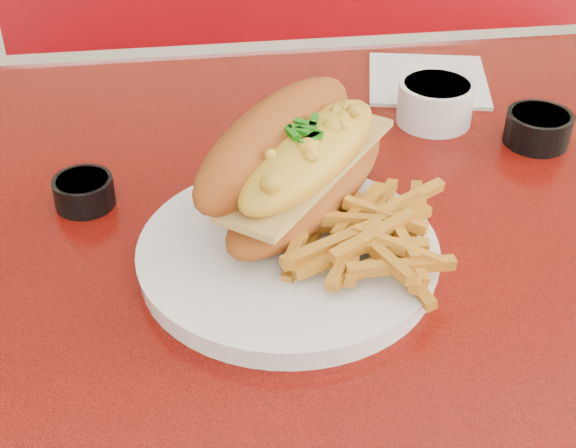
{
  "coord_description": "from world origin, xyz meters",
  "views": [
    {
      "loc": [
        -0.25,
        -0.54,
        1.18
      ],
      "look_at": [
        -0.19,
        -0.03,
        0.81
      ],
      "focal_mm": 50.0,
      "sensor_mm": 36.0,
      "label": 1
    }
  ],
  "objects": [
    {
      "name": "diner_table",
      "position": [
        0.0,
        0.0,
        0.61
      ],
      "size": [
        1.23,
        0.83,
        0.77
      ],
      "color": "red",
      "rests_on": "ground"
    },
    {
      "name": "booth_bench_far",
      "position": [
        0.0,
        0.81,
        0.29
      ],
      "size": [
        1.2,
        0.51,
        0.9
      ],
      "color": "maroon",
      "rests_on": "ground"
    },
    {
      "name": "dinner_plate",
      "position": [
        -0.19,
        -0.03,
        0.78
      ],
      "size": [
        0.27,
        0.27,
        0.02
      ],
      "rotation": [
        0.0,
        0.0,
        -0.1
      ],
      "color": "white",
      "rests_on": "diner_table"
    },
    {
      "name": "mac_hoagie",
      "position": [
        -0.17,
        0.03,
        0.83
      ],
      "size": [
        0.23,
        0.25,
        0.1
      ],
      "rotation": [
        0.0,
        0.0,
        0.9
      ],
      "color": "#A4501A",
      "rests_on": "dinner_plate"
    },
    {
      "name": "fries_pile",
      "position": [
        -0.13,
        -0.04,
        0.8
      ],
      "size": [
        0.15,
        0.15,
        0.04
      ],
      "primitive_type": null,
      "rotation": [
        0.0,
        0.0,
        -0.33
      ],
      "color": "orange",
      "rests_on": "dinner_plate"
    },
    {
      "name": "fork",
      "position": [
        -0.14,
        -0.03,
        0.79
      ],
      "size": [
        0.08,
        0.14,
        0.0
      ],
      "rotation": [
        0.0,
        0.0,
        2.06
      ],
      "color": "silver",
      "rests_on": "dinner_plate"
    },
    {
      "name": "gravy_ramekin",
      "position": [
        -0.0,
        0.19,
        0.79
      ],
      "size": [
        0.09,
        0.09,
        0.04
      ],
      "rotation": [
        0.0,
        0.0,
        -0.08
      ],
      "color": "white",
      "rests_on": "diner_table"
    },
    {
      "name": "sauce_cup_left",
      "position": [
        -0.36,
        0.08,
        0.78
      ],
      "size": [
        0.07,
        0.07,
        0.03
      ],
      "rotation": [
        0.0,
        0.0,
        -0.28
      ],
      "color": "black",
      "rests_on": "diner_table"
    },
    {
      "name": "sauce_cup_right",
      "position": [
        0.09,
        0.13,
        0.79
      ],
      "size": [
        0.08,
        0.08,
        0.03
      ],
      "rotation": [
        0.0,
        0.0,
        0.24
      ],
      "color": "black",
      "rests_on": "diner_table"
    },
    {
      "name": "paper_napkin",
      "position": [
        0.02,
        0.28,
        0.77
      ],
      "size": [
        0.16,
        0.16,
        0.0
      ],
      "primitive_type": "cube",
      "rotation": [
        0.0,
        0.0,
        -0.22
      ],
      "color": "white",
      "rests_on": "diner_table"
    }
  ]
}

